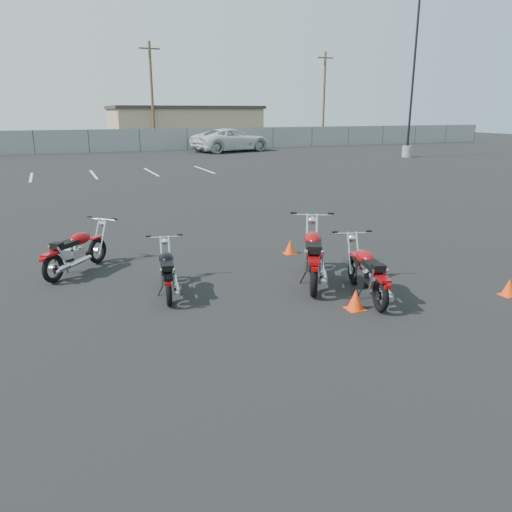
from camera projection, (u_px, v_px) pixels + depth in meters
name	position (u px, v px, depth m)	size (l,w,h in m)	color
ground	(258.00, 302.00, 8.60)	(120.00, 120.00, 0.00)	black
motorcycle_front_red	(76.00, 252.00, 10.09)	(1.61, 1.71, 0.97)	black
motorcycle_second_black	(168.00, 272.00, 8.91)	(0.73, 1.81, 0.89)	black
motorcycle_third_red	(313.00, 256.00, 9.49)	(1.48, 2.26, 1.15)	black
motorcycle_rear_red	(368.00, 273.00, 8.73)	(0.95, 2.00, 0.98)	black
training_cone_near	(290.00, 247.00, 11.50)	(0.27, 0.27, 0.33)	#FD400D
training_cone_far	(509.00, 287.00, 8.88)	(0.26, 0.26, 0.31)	#FD400D
training_cone_extra	(355.00, 300.00, 8.25)	(0.29, 0.29, 0.35)	#FD400D
light_pole_east	(410.00, 113.00, 35.08)	(0.80, 0.70, 11.44)	gray
chainlink_fence	(89.00, 141.00, 39.44)	(80.06, 0.06, 1.80)	gray
tan_building_east	(183.00, 125.00, 50.82)	(14.40, 9.40, 3.70)	tan
utility_pole_c	(152.00, 94.00, 44.13)	(1.80, 0.24, 9.00)	#4E3B24
utility_pole_d	(324.00, 96.00, 51.58)	(1.80, 0.24, 9.00)	#4E3B24
parking_line_stripes	(63.00, 176.00, 25.45)	(15.12, 4.00, 0.01)	silver
white_van	(231.00, 133.00, 40.58)	(7.65, 3.06, 2.91)	silver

